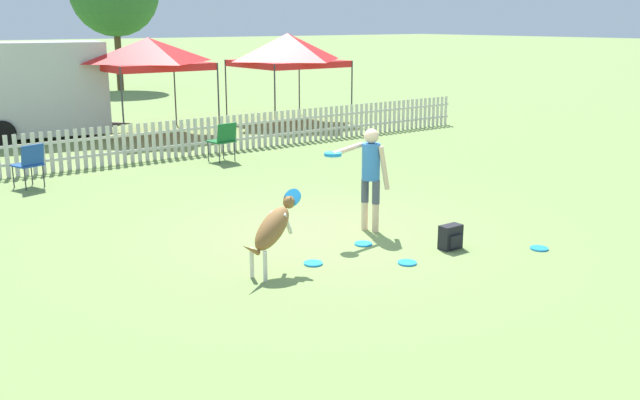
{
  "coord_description": "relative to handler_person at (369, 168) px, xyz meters",
  "views": [
    {
      "loc": [
        -6.39,
        -8.43,
        3.21
      ],
      "look_at": [
        -0.63,
        -0.68,
        0.77
      ],
      "focal_mm": 40.0,
      "sensor_mm": 36.0,
      "label": 1
    }
  ],
  "objects": [
    {
      "name": "picket_fence",
      "position": [
        -0.61,
        7.51,
        -0.56
      ],
      "size": [
        20.57,
        0.04,
        0.9
      ],
      "color": "beige",
      "rests_on": "ground_plane"
    },
    {
      "name": "folding_chair_blue_left",
      "position": [
        0.98,
        6.35,
        -0.46
      ],
      "size": [
        0.59,
        0.6,
        0.92
      ],
      "rotation": [
        0.0,
        0.0,
        3.27
      ],
      "color": "#333338",
      "rests_on": "ground_plane"
    },
    {
      "name": "canopy_tent_secondary",
      "position": [
        1.3,
        11.11,
        1.3
      ],
      "size": [
        2.85,
        2.85,
        2.75
      ],
      "color": "#333338",
      "rests_on": "ground_plane"
    },
    {
      "name": "folding_chair_center",
      "position": [
        -3.4,
        6.24,
        -0.48
      ],
      "size": [
        0.61,
        0.62,
        0.88
      ],
      "rotation": [
        0.0,
        0.0,
        3.45
      ],
      "color": "#333338",
      "rests_on": "ground_plane"
    },
    {
      "name": "leaping_dog",
      "position": [
        -2.23,
        -0.71,
        -0.39
      ],
      "size": [
        1.11,
        0.54,
        1.04
      ],
      "rotation": [
        0.0,
        0.0,
        -1.26
      ],
      "color": "olive",
      "rests_on": "ground_plane"
    },
    {
      "name": "frisbee_far_scatter",
      "position": [
        1.4,
        -2.17,
        -1.0
      ],
      "size": [
        0.26,
        0.26,
        0.02
      ],
      "color": "#1E8CD8",
      "rests_on": "ground_plane"
    },
    {
      "name": "backpack_on_grass",
      "position": [
        0.39,
        -1.39,
        -0.84
      ],
      "size": [
        0.34,
        0.23,
        0.35
      ],
      "color": "black",
      "rests_on": "ground_plane"
    },
    {
      "name": "ground_plane",
      "position": [
        -0.61,
        0.28,
        -1.01
      ],
      "size": [
        240.0,
        240.0,
        0.0
      ],
      "primitive_type": "plane",
      "color": "olive"
    },
    {
      "name": "frisbee_near_handler",
      "position": [
        -0.5,
        -0.49,
        -1.0
      ],
      "size": [
        0.26,
        0.26,
        0.02
      ],
      "color": "#1E8CD8",
      "rests_on": "ground_plane"
    },
    {
      "name": "handler_person",
      "position": [
        0.0,
        0.0,
        0.0
      ],
      "size": [
        1.07,
        0.44,
        1.62
      ],
      "rotation": [
        0.0,
        0.0,
        -4.41
      ],
      "color": "beige",
      "rests_on": "ground_plane"
    },
    {
      "name": "equipment_trailer",
      "position": [
        -1.9,
        12.59,
        0.38
      ],
      "size": [
        5.41,
        2.92,
        2.65
      ],
      "rotation": [
        0.0,
        0.0,
        -0.19
      ],
      "color": "#B7B7B7",
      "rests_on": "ground_plane"
    },
    {
      "name": "frisbee_midfield",
      "position": [
        -1.61,
        -0.75,
        -1.0
      ],
      "size": [
        0.26,
        0.26,
        0.02
      ],
      "color": "#1E8CD8",
      "rests_on": "ground_plane"
    },
    {
      "name": "canopy_tent_main",
      "position": [
        5.88,
        10.89,
        1.29
      ],
      "size": [
        2.95,
        2.95,
        2.82
      ],
      "color": "#333338",
      "rests_on": "ground_plane"
    },
    {
      "name": "frisbee_near_dog",
      "position": [
        -0.57,
        -1.5,
        -1.0
      ],
      "size": [
        0.26,
        0.26,
        0.02
      ],
      "color": "#1E8CD8",
      "rests_on": "ground_plane"
    }
  ]
}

